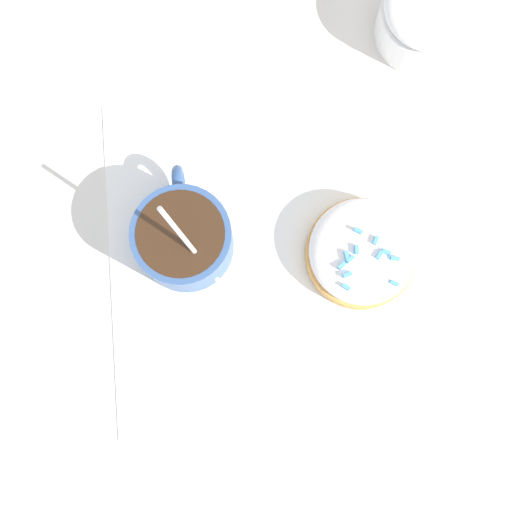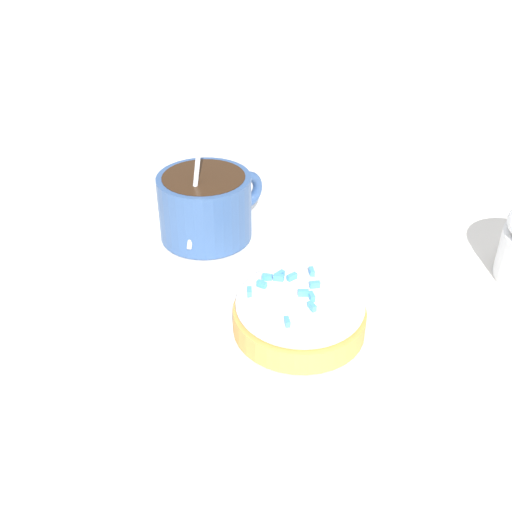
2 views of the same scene
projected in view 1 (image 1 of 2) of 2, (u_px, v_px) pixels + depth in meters
The scene contains 5 objects.
ground_plane at pixel (272, 256), 0.61m from camera, with size 3.00×3.00×0.00m, color silver.
paper_napkin at pixel (272, 255), 0.61m from camera, with size 0.28×0.29×0.00m.
coffee_cup at pixel (183, 238), 0.58m from camera, with size 0.08×0.10×0.11m.
frosted_pastry at pixel (362, 252), 0.59m from camera, with size 0.09×0.09×0.04m.
sugar_bowl at pixel (427, 17), 0.61m from camera, with size 0.08×0.08×0.06m.
Camera 1 is at (0.02, 0.09, 0.60)m, focal length 50.00 mm.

